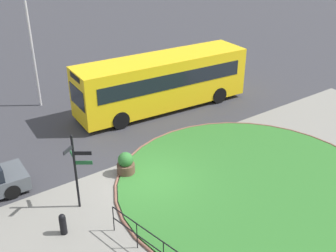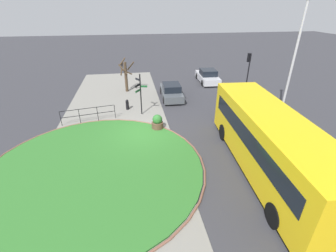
% 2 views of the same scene
% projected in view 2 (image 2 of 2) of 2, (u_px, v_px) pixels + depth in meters
% --- Properties ---
extents(ground, '(120.00, 120.00, 0.00)m').
position_uv_depth(ground, '(143.00, 133.00, 15.82)').
color(ground, '#333338').
extents(sidewalk_paving, '(32.00, 7.86, 0.02)m').
position_uv_depth(sidewalk_paving, '(112.00, 136.00, 15.53)').
color(sidewalk_paving, gray).
rests_on(sidewalk_paving, ground).
extents(grass_island, '(11.38, 11.38, 0.10)m').
position_uv_depth(grass_island, '(95.00, 168.00, 12.40)').
color(grass_island, '#2D6B28').
rests_on(grass_island, ground).
extents(grass_kerb_ring, '(11.69, 11.69, 0.11)m').
position_uv_depth(grass_kerb_ring, '(95.00, 168.00, 12.40)').
color(grass_kerb_ring, brown).
rests_on(grass_kerb_ring, ground).
extents(signpost_directional, '(1.06, 0.92, 3.25)m').
position_uv_depth(signpost_directional, '(140.00, 92.00, 17.72)').
color(signpost_directional, black).
rests_on(signpost_directional, ground).
extents(bollard_foreground, '(0.26, 0.26, 0.87)m').
position_uv_depth(bollard_foreground, '(127.00, 104.00, 19.24)').
color(bollard_foreground, black).
rests_on(bollard_foreground, ground).
extents(railing_grass_edge, '(0.71, 3.79, 1.11)m').
position_uv_depth(railing_grass_edge, '(88.00, 113.00, 17.07)').
color(railing_grass_edge, black).
rests_on(railing_grass_edge, ground).
extents(bus_yellow, '(10.62, 3.29, 3.16)m').
position_uv_depth(bus_yellow, '(269.00, 143.00, 11.54)').
color(bus_yellow, yellow).
rests_on(bus_yellow, ground).
extents(car_near_lane, '(4.49, 2.07, 1.44)m').
position_uv_depth(car_near_lane, '(208.00, 76.00, 26.04)').
color(car_near_lane, '#B7B7BC').
rests_on(car_near_lane, ground).
extents(car_far_lane, '(4.25, 1.91, 1.38)m').
position_uv_depth(car_far_lane, '(171.00, 92.00, 21.54)').
color(car_far_lane, '#474C51').
rests_on(car_far_lane, ground).
extents(traffic_light_near, '(0.49, 0.28, 3.83)m').
position_uv_depth(traffic_light_near, '(248.00, 65.00, 21.67)').
color(traffic_light_near, black).
rests_on(traffic_light_near, ground).
extents(lamppost_tall, '(0.32, 0.32, 8.30)m').
position_uv_depth(lamppost_tall, '(294.00, 59.00, 16.07)').
color(lamppost_tall, '#B7B7BC').
rests_on(lamppost_tall, ground).
extents(planter_near_signpost, '(0.80, 0.80, 1.09)m').
position_uv_depth(planter_near_signpost, '(157.00, 123.00, 16.17)').
color(planter_near_signpost, brown).
rests_on(planter_near_signpost, ground).
extents(street_tree_bare, '(1.55, 1.55, 3.25)m').
position_uv_depth(street_tree_bare, '(126.00, 74.00, 22.69)').
color(street_tree_bare, '#423323').
rests_on(street_tree_bare, ground).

